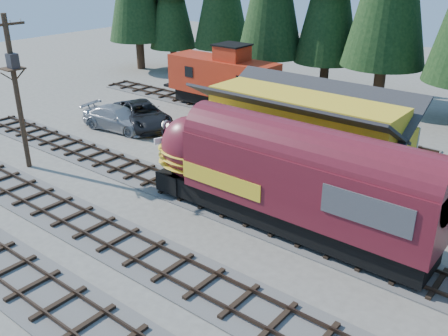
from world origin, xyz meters
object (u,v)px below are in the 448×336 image
Objects in this scene: depot at (302,127)px; locomotive at (275,180)px; utility_pole at (16,84)px; pickup_truck_a at (142,115)px; pickup_truck_b at (119,118)px; caboose at (223,80)px.

depot reaches higher than locomotive.
utility_pole reaches higher than pickup_truck_a.
depot is at bearing -91.68° from pickup_truck_b.
depot reaches higher than pickup_truck_b.
utility_pole is 1.39× the size of pickup_truck_a.
depot is at bearing 38.63° from utility_pole.
utility_pole is (-16.29, -3.61, 2.91)m from locomotive.
pickup_truck_b is at bearing 164.66° from locomotive.
depot is 0.82× the size of locomotive.
locomotive is at bearing -89.09° from pickup_truck_a.
utility_pole reaches higher than locomotive.
pickup_truck_a is (-2.03, -7.57, -1.65)m from caboose.
utility_pole is (-1.76, -17.61, 2.80)m from caboose.
depot is 14.30m from pickup_truck_a.
depot is 2.10× the size of pickup_truck_b.
pickup_truck_a is (-14.15, -0.07, -2.02)m from depot.
locomotive is 1.55× the size of caboose.
utility_pole is at bearing 179.46° from pickup_truck_b.
pickup_truck_a reaches higher than pickup_truck_b.
pickup_truck_b is (-17.42, 4.78, -1.60)m from locomotive.
locomotive is 2.29× the size of pickup_truck_a.
pickup_truck_a is at bearing 94.13° from utility_pole.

